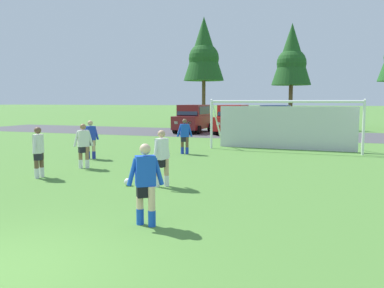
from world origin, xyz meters
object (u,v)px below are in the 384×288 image
at_px(player_trailing_back, 39,152).
at_px(parked_car_slot_far_left, 193,118).
at_px(soccer_ball, 128,182).
at_px(player_winger_left, 185,136).
at_px(player_midfield_center, 84,146).
at_px(player_winger_right, 162,158).
at_px(parked_car_slot_center_left, 275,120).
at_px(parked_car_slot_center, 318,124).
at_px(parked_car_slot_left, 233,119).
at_px(player_striker_near, 91,140).
at_px(player_defender_far, 146,185).
at_px(soccer_goal, 285,124).

distance_m(player_trailing_back, parked_car_slot_far_left, 19.69).
bearing_deg(soccer_ball, player_winger_left, 97.81).
relative_size(player_midfield_center, player_winger_right, 1.00).
bearing_deg(parked_car_slot_center_left, parked_car_slot_center, -1.96).
bearing_deg(parked_car_slot_left, player_striker_near, -99.06).
bearing_deg(player_defender_far, parked_car_slot_far_left, 107.52).
relative_size(soccer_goal, player_winger_right, 4.56).
relative_size(player_winger_right, parked_car_slot_far_left, 0.35).
height_order(player_defender_far, parked_car_slot_far_left, parked_car_slot_far_left).
distance_m(player_winger_left, parked_car_slot_center_left, 11.80).
xyz_separation_m(player_trailing_back, parked_car_slot_left, (1.51, 19.34, 0.29)).
height_order(soccer_ball, player_trailing_back, player_trailing_back).
height_order(soccer_goal, parked_car_slot_center_left, soccer_goal).
height_order(player_winger_right, parked_car_slot_far_left, parked_car_slot_far_left).
xyz_separation_m(parked_car_slot_left, parked_car_slot_center, (6.18, -0.81, -0.24)).
relative_size(soccer_goal, player_striker_near, 4.56).
xyz_separation_m(player_midfield_center, parked_car_slot_left, (1.25, 17.27, 0.29)).
distance_m(soccer_ball, player_midfield_center, 3.83).
bearing_deg(player_striker_near, player_midfield_center, -62.05).
bearing_deg(player_midfield_center, player_striker_near, 117.95).
distance_m(player_winger_left, player_winger_right, 7.31).
xyz_separation_m(player_midfield_center, player_winger_left, (2.04, 5.04, 0.00)).
xyz_separation_m(player_winger_right, parked_car_slot_center_left, (0.49, 18.57, 0.29)).
xyz_separation_m(soccer_ball, player_winger_left, (-0.99, 7.25, 0.71)).
distance_m(soccer_goal, player_winger_right, 10.60).
bearing_deg(soccer_goal, player_trailing_back, -121.77).
distance_m(player_defender_far, player_winger_left, 11.00).
height_order(player_midfield_center, player_trailing_back, same).
relative_size(player_trailing_back, parked_car_slot_far_left, 0.35).
bearing_deg(player_midfield_center, parked_car_slot_left, 85.87).
bearing_deg(parked_car_slot_left, soccer_goal, -60.91).
distance_m(player_trailing_back, parked_car_slot_center, 20.07).
height_order(player_midfield_center, parked_car_slot_center_left, parked_car_slot_center_left).
bearing_deg(player_defender_far, player_midfield_center, 133.72).
height_order(soccer_ball, parked_car_slot_left, parked_car_slot_left).
height_order(player_midfield_center, parked_car_slot_far_left, parked_car_slot_far_left).
relative_size(soccer_goal, parked_car_slot_center_left, 1.62).
bearing_deg(parked_car_slot_left, player_winger_left, -86.27).
relative_size(player_winger_right, parked_car_slot_left, 0.35).
bearing_deg(player_winger_right, player_midfield_center, 153.61).
distance_m(player_midfield_center, parked_car_slot_left, 17.32).
height_order(soccer_goal, parked_car_slot_left, soccer_goal).
bearing_deg(soccer_goal, player_winger_right, -101.82).
bearing_deg(player_defender_far, soccer_goal, 86.06).
xyz_separation_m(soccer_goal, player_striker_near, (-7.36, -6.18, -0.47)).
bearing_deg(soccer_ball, soccer_goal, 73.36).
xyz_separation_m(soccer_ball, parked_car_slot_center, (4.39, 18.68, 0.77)).
bearing_deg(parked_car_slot_far_left, soccer_goal, -48.12).
bearing_deg(parked_car_slot_center_left, parked_car_slot_far_left, 171.57).
relative_size(player_winger_left, parked_car_slot_far_left, 0.35).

